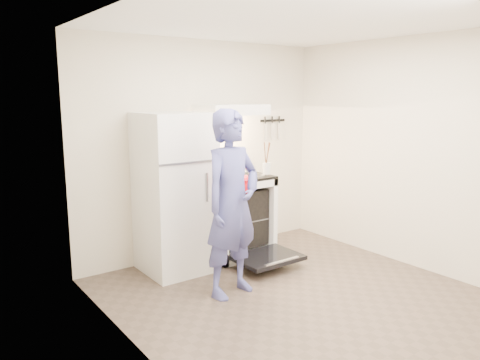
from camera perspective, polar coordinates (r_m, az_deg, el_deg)
name	(u,v)px	position (r m, az deg, el deg)	size (l,w,h in m)	color
floor	(308,302)	(4.50, 8.33, -14.47)	(3.60, 3.60, 0.00)	#4E4035
back_wall	(203,149)	(5.54, -4.48, 3.81)	(3.20, 0.02, 2.50)	beige
refrigerator	(175,193)	(5.02, -7.94, -1.58)	(0.70, 0.70, 1.70)	white
stove_body	(235,216)	(5.55, -0.57, -4.46)	(0.76, 0.65, 0.92)	white
cooktop	(235,177)	(5.45, -0.58, 0.37)	(0.76, 0.65, 0.03)	black
backsplash	(222,164)	(5.66, -2.26, 1.92)	(0.76, 0.07, 0.20)	white
oven_door	(267,257)	(5.20, 3.32, -9.39)	(0.70, 0.54, 0.04)	black
oven_rack	(235,218)	(5.55, -0.57, -4.66)	(0.60, 0.52, 0.01)	slate
range_hood	(231,110)	(5.43, -1.06, 8.57)	(0.76, 0.50, 0.12)	white
knife_strip	(273,120)	(6.12, 4.00, 7.25)	(0.40, 0.02, 0.03)	black
pizza_stone	(233,217)	(5.56, -0.85, -4.49)	(0.32, 0.32, 0.02)	#84664C
tea_kettle	(212,163)	(5.49, -3.44, 2.04)	(0.23, 0.19, 0.28)	silver
utensil_jar	(267,168)	(5.38, 3.26, 1.42)	(0.09, 0.09, 0.13)	silver
person	(232,204)	(4.36, -0.97, -2.93)	(0.64, 0.42, 1.76)	#3C437E
dutch_oven	(241,185)	(4.80, 0.10, -0.60)	(0.34, 0.27, 0.22)	red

